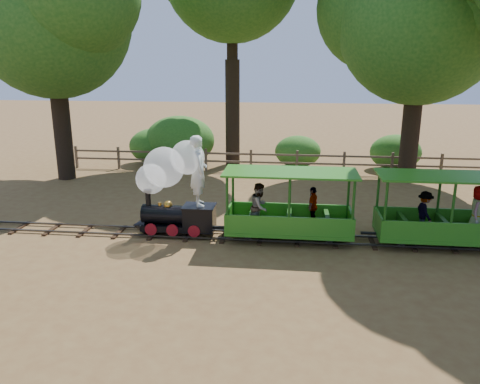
# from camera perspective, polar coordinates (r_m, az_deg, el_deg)

# --- Properties ---
(ground) EXTENTS (90.00, 90.00, 0.00)m
(ground) POSITION_cam_1_polar(r_m,az_deg,el_deg) (12.87, 2.48, -5.71)
(ground) COLOR olive
(ground) RESTS_ON ground
(track) EXTENTS (22.00, 1.00, 0.10)m
(track) POSITION_cam_1_polar(r_m,az_deg,el_deg) (12.84, 2.48, -5.43)
(track) COLOR #3F3D3A
(track) RESTS_ON ground
(locomotive) EXTENTS (2.35, 1.10, 2.86)m
(locomotive) POSITION_cam_1_polar(r_m,az_deg,el_deg) (12.83, -8.06, 1.44)
(locomotive) COLOR black
(locomotive) RESTS_ON ground
(carriage_front) EXTENTS (3.49, 1.42, 1.81)m
(carriage_front) POSITION_cam_1_polar(r_m,az_deg,el_deg) (12.54, 5.55, -2.54)
(carriage_front) COLOR #2E801C
(carriage_front) RESTS_ON track
(carriage_rear) EXTENTS (3.49, 1.42, 1.81)m
(carriage_rear) POSITION_cam_1_polar(r_m,az_deg,el_deg) (13.18, 23.89, -2.89)
(carriage_rear) COLOR #2E801C
(carriage_rear) RESTS_ON track
(oak_nw) EXTENTS (7.58, 6.67, 9.31)m
(oak_nw) POSITION_cam_1_polar(r_m,az_deg,el_deg) (20.42, -22.09, 19.88)
(oak_nw) COLOR #2D2116
(oak_nw) RESTS_ON ground
(oak_ne) EXTENTS (7.83, 6.89, 9.27)m
(oak_ne) POSITION_cam_1_polar(r_m,az_deg,el_deg) (20.17, 21.16, 19.67)
(oak_ne) COLOR #2D2116
(oak_ne) RESTS_ON ground
(fence) EXTENTS (18.10, 0.10, 1.00)m
(fence) POSITION_cam_1_polar(r_m,az_deg,el_deg) (20.39, 4.15, 3.95)
(fence) COLOR brown
(fence) RESTS_ON ground
(shrub_west) EXTENTS (2.41, 1.86, 1.67)m
(shrub_west) POSITION_cam_1_polar(r_m,az_deg,el_deg) (22.57, -10.37, 5.52)
(shrub_west) COLOR #2D6B1E
(shrub_west) RESTS_ON ground
(shrub_mid_w) EXTENTS (3.29, 2.53, 2.28)m
(shrub_mid_w) POSITION_cam_1_polar(r_m,az_deg,el_deg) (22.20, -7.36, 6.28)
(shrub_mid_w) COLOR #2D6B1E
(shrub_mid_w) RESTS_ON ground
(shrub_mid_e) EXTENTS (2.09, 1.61, 1.45)m
(shrub_mid_e) POSITION_cam_1_polar(r_m,az_deg,el_deg) (21.63, 7.06, 4.93)
(shrub_mid_e) COLOR #2D6B1E
(shrub_mid_e) RESTS_ON ground
(shrub_east) EXTENTS (2.27, 1.74, 1.57)m
(shrub_east) POSITION_cam_1_polar(r_m,az_deg,el_deg) (22.09, 18.43, 4.63)
(shrub_east) COLOR #2D6B1E
(shrub_east) RESTS_ON ground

